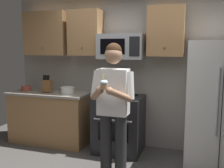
{
  "coord_description": "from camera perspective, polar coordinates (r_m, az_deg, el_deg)",
  "views": [
    {
      "loc": [
        1.0,
        -2.53,
        1.7
      ],
      "look_at": [
        0.02,
        0.47,
        1.25
      ],
      "focal_mm": 40.91,
      "sensor_mm": 36.0,
      "label": 1
    }
  ],
  "objects": [
    {
      "name": "cupcake",
      "position": [
        2.86,
        -1.78,
        -0.08
      ],
      "size": [
        0.09,
        0.09,
        0.17
      ],
      "color": "#A87F56"
    },
    {
      "name": "oven_range",
      "position": [
        4.24,
        1.6,
        -8.88
      ],
      "size": [
        0.76,
        0.7,
        0.93
      ],
      "color": "black",
      "rests_on": "ground"
    },
    {
      "name": "person",
      "position": [
        3.22,
        0.24,
        -4.53
      ],
      "size": [
        0.6,
        0.48,
        1.76
      ],
      "color": "#262628",
      "rests_on": "ground"
    },
    {
      "name": "wall_back",
      "position": [
        4.42,
        4.96,
        2.86
      ],
      "size": [
        4.4,
        0.1,
        2.6
      ],
      "primitive_type": "cube",
      "color": "gray",
      "rests_on": "ground"
    },
    {
      "name": "microwave",
      "position": [
        4.17,
        2.14,
        8.36
      ],
      "size": [
        0.74,
        0.41,
        0.4
      ],
      "color": "#9EA0A5"
    },
    {
      "name": "cabinet_row_upper",
      "position": [
        4.42,
        -4.98,
        11.3
      ],
      "size": [
        2.78,
        0.36,
        0.76
      ],
      "color": "#9E7247"
    },
    {
      "name": "knife_block",
      "position": [
        4.63,
        -14.31,
        -0.4
      ],
      "size": [
        0.16,
        0.15,
        0.32
      ],
      "color": "brown",
      "rests_on": "counter_left"
    },
    {
      "name": "bowl_small_colored",
      "position": [
        4.95,
        -18.66,
        -0.9
      ],
      "size": [
        0.18,
        0.18,
        0.08
      ],
      "color": "#B24C3F",
      "rests_on": "counter_left"
    },
    {
      "name": "counter_left",
      "position": [
        4.78,
        -13.56,
        -7.15
      ],
      "size": [
        1.44,
        0.66,
        0.92
      ],
      "color": "#9E7247",
      "rests_on": "ground"
    },
    {
      "name": "bowl_large_white",
      "position": [
        4.46,
        -9.93,
        -1.35
      ],
      "size": [
        0.24,
        0.24,
        0.11
      ],
      "color": "white",
      "rests_on": "counter_left"
    },
    {
      "name": "refrigerator",
      "position": [
        3.95,
        22.86,
        -4.23
      ],
      "size": [
        0.9,
        0.75,
        1.8
      ],
      "color": "white",
      "rests_on": "ground"
    }
  ]
}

